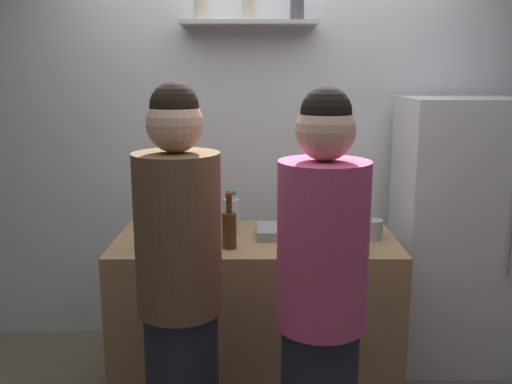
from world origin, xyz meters
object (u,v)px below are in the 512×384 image
object	(u,v)px
wine_bottle_green_glass	(347,220)
wine_bottle_dark_glass	(361,230)
water_bottle_plastic	(232,215)
utensil_holder	(372,229)
baking_pan	(289,231)
wine_bottle_pale_glass	(141,226)
refrigerator	(456,233)
person_pink_top	(321,314)
person_brown_jacket	(180,299)
wine_bottle_amber_glass	(230,228)

from	to	relation	value
wine_bottle_green_glass	wine_bottle_dark_glass	xyz separation A→B (m)	(0.03, -0.22, 0.01)
wine_bottle_dark_glass	water_bottle_plastic	xyz separation A→B (m)	(-0.65, 0.33, -0.01)
utensil_holder	baking_pan	bearing A→B (deg)	173.86
utensil_holder	wine_bottle_pale_glass	xyz separation A→B (m)	(-1.18, -0.19, 0.07)
refrigerator	person_pink_top	distance (m)	1.56
wine_bottle_pale_glass	wine_bottle_green_glass	distance (m)	1.06
wine_bottle_dark_glass	person_brown_jacket	bearing A→B (deg)	-147.83
wine_bottle_dark_glass	water_bottle_plastic	world-z (taller)	wine_bottle_dark_glass
wine_bottle_dark_glass	wine_bottle_green_glass	bearing A→B (deg)	98.40
person_pink_top	baking_pan	bearing A→B (deg)	159.49
utensil_holder	person_brown_jacket	bearing A→B (deg)	-140.94
refrigerator	wine_bottle_green_glass	xyz separation A→B (m)	(-0.71, -0.38, 0.18)
wine_bottle_green_glass	wine_bottle_dark_glass	world-z (taller)	wine_bottle_dark_glass
refrigerator	baking_pan	size ratio (longest dim) A/B	4.72
utensil_holder	wine_bottle_dark_glass	size ratio (longest dim) A/B	0.71
wine_bottle_green_glass	water_bottle_plastic	world-z (taller)	wine_bottle_green_glass
refrigerator	person_pink_top	size ratio (longest dim) A/B	0.94
refrigerator	utensil_holder	xyz separation A→B (m)	(-0.58, -0.36, 0.13)
wine_bottle_dark_glass	person_brown_jacket	world-z (taller)	person_brown_jacket
utensil_holder	wine_bottle_amber_glass	size ratio (longest dim) A/B	0.78
refrigerator	water_bottle_plastic	size ratio (longest dim) A/B	6.66
utensil_holder	person_brown_jacket	world-z (taller)	person_brown_jacket
wine_bottle_pale_glass	wine_bottle_dark_glass	distance (m)	1.08
water_bottle_plastic	person_pink_top	size ratio (longest dim) A/B	0.14
utensil_holder	person_brown_jacket	size ratio (longest dim) A/B	0.13
person_pink_top	person_brown_jacket	xyz separation A→B (m)	(-0.55, 0.12, 0.01)
wine_bottle_green_glass	wine_bottle_amber_glass	distance (m)	0.63
water_bottle_plastic	person_pink_top	distance (m)	1.05
wine_bottle_dark_glass	utensil_holder	bearing A→B (deg)	66.13
baking_pan	utensil_holder	world-z (taller)	utensil_holder
wine_bottle_pale_glass	water_bottle_plastic	distance (m)	0.52
utensil_holder	water_bottle_plastic	xyz separation A→B (m)	(-0.75, 0.09, 0.05)
wine_bottle_pale_glass	wine_bottle_green_glass	size ratio (longest dim) A/B	1.15
baking_pan	person_pink_top	size ratio (longest dim) A/B	0.20
person_pink_top	wine_bottle_green_glass	bearing A→B (deg)	139.83
wine_bottle_green_glass	utensil_holder	bearing A→B (deg)	5.05
refrigerator	wine_bottle_pale_glass	world-z (taller)	refrigerator
baking_pan	person_brown_jacket	bearing A→B (deg)	-121.15
utensil_holder	wine_bottle_dark_glass	world-z (taller)	wine_bottle_dark_glass
person_pink_top	utensil_holder	bearing A→B (deg)	132.06
refrigerator	person_pink_top	xyz separation A→B (m)	(-0.95, -1.23, 0.04)
wine_bottle_green_glass	wine_bottle_amber_glass	bearing A→B (deg)	-165.94
utensil_holder	water_bottle_plastic	distance (m)	0.76
person_brown_jacket	wine_bottle_amber_glass	bearing A→B (deg)	161.52
utensil_holder	person_brown_jacket	distance (m)	1.19
wine_bottle_amber_glass	person_pink_top	distance (m)	0.81
wine_bottle_amber_glass	person_brown_jacket	world-z (taller)	person_brown_jacket
wine_bottle_pale_glass	wine_bottle_green_glass	xyz separation A→B (m)	(1.05, 0.18, -0.02)
baking_pan	utensil_holder	bearing A→B (deg)	-6.14
refrigerator	person_brown_jacket	distance (m)	1.87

